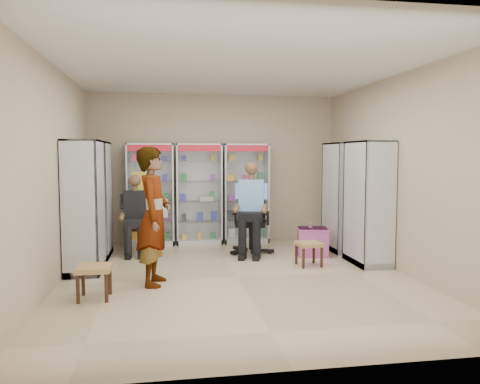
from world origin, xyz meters
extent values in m
plane|color=tan|center=(0.00, 0.00, 0.00)|extent=(6.00, 6.00, 0.00)
cube|color=tan|center=(0.00, 3.00, 1.50)|extent=(5.00, 0.02, 3.00)
cube|color=tan|center=(0.00, -3.00, 1.50)|extent=(5.00, 0.02, 3.00)
cube|color=tan|center=(-2.50, 0.00, 1.50)|extent=(0.02, 6.00, 3.00)
cube|color=tan|center=(2.50, 0.00, 1.50)|extent=(0.02, 6.00, 3.00)
cube|color=silver|center=(0.00, 0.00, 3.00)|extent=(5.00, 6.00, 0.02)
cube|color=#B8BCC0|center=(-1.30, 2.73, 1.00)|extent=(0.90, 0.50, 2.00)
cube|color=#A4A6AB|center=(-0.35, 2.73, 1.00)|extent=(0.90, 0.50, 2.00)
cube|color=silver|center=(0.60, 2.73, 1.00)|extent=(0.90, 0.50, 2.00)
cube|color=#A2A4A8|center=(2.23, 1.60, 1.00)|extent=(0.90, 0.50, 2.00)
cube|color=#A7A8AE|center=(2.23, 0.50, 1.00)|extent=(0.90, 0.50, 2.00)
cube|color=silver|center=(-2.23, 1.80, 1.00)|extent=(0.90, 0.50, 2.00)
cube|color=#9FA1A6|center=(-2.23, 0.70, 1.00)|extent=(0.90, 0.50, 2.00)
cube|color=black|center=(-1.55, 2.00, 0.47)|extent=(0.42, 0.42, 0.94)
cube|color=black|center=(0.51, 1.62, 0.61)|extent=(0.82, 0.82, 1.22)
cube|color=#A44170|center=(1.55, 1.26, 0.25)|extent=(0.61, 0.59, 0.49)
cylinder|color=#5A1E07|center=(1.51, 1.28, 0.54)|extent=(0.07, 0.07, 0.09)
cube|color=#94663E|center=(1.24, 0.52, 0.19)|extent=(0.42, 0.42, 0.38)
cube|color=olive|center=(-1.90, -0.72, 0.21)|extent=(0.42, 0.42, 0.41)
imported|color=gray|center=(-1.18, -0.18, 0.94)|extent=(0.55, 0.75, 1.88)
camera|label=1|loc=(-1.04, -6.60, 1.77)|focal=35.00mm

